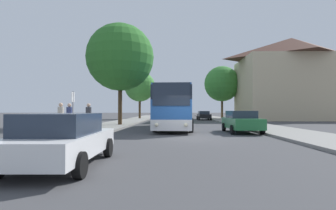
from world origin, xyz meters
TOP-DOWN VIEW (x-y plane):
  - ground_plane at (0.00, 0.00)m, footprint 300.00×300.00m
  - sidewalk_left at (-7.00, 0.00)m, footprint 4.00×120.00m
  - sidewalk_right at (7.00, 0.00)m, footprint 4.00×120.00m
  - building_right_background at (18.33, 28.15)m, footprint 16.06×11.41m
  - bus_front at (-0.69, 7.47)m, footprint 3.20×12.01m
  - bus_middle at (-0.37, 21.71)m, footprint 3.05×10.26m
  - parked_car_left_curb at (-3.84, -7.37)m, footprint 2.20×4.59m
  - parked_car_right_near at (3.97, 3.77)m, footprint 2.16×4.46m
  - parked_car_right_far at (3.99, 27.74)m, footprint 2.08×4.53m
  - bus_stop_sign at (-6.83, 0.99)m, footprint 0.08×0.45m
  - pedestrian_waiting_near at (-7.57, 0.97)m, footprint 0.36×0.36m
  - pedestrian_waiting_far at (-7.35, 1.72)m, footprint 0.36×0.36m
  - pedestrian_walking_back at (-6.26, 2.12)m, footprint 0.36×0.36m
  - tree_left_near at (-6.13, 11.26)m, footprint 6.70×6.70m
  - tree_left_far at (-6.91, 31.66)m, footprint 5.40×5.40m
  - tree_right_near at (8.01, 33.68)m, footprint 6.48×6.48m

SIDE VIEW (x-z plane):
  - ground_plane at x=0.00m, z-range 0.00..0.00m
  - sidewalk_left at x=-7.00m, z-range 0.00..0.15m
  - sidewalk_right at x=7.00m, z-range 0.00..0.15m
  - parked_car_right_far at x=3.99m, z-range 0.04..1.48m
  - parked_car_left_curb at x=-3.84m, z-range 0.03..1.50m
  - parked_car_right_near at x=3.97m, z-range 0.03..1.56m
  - pedestrian_waiting_far at x=-7.35m, z-range 0.17..2.02m
  - pedestrian_walking_back at x=-6.26m, z-range 0.17..2.03m
  - pedestrian_waiting_near at x=-7.57m, z-range 0.17..2.03m
  - bus_middle at x=-0.37m, z-range 0.11..3.31m
  - bus_stop_sign at x=-6.83m, z-range 0.46..3.02m
  - bus_front at x=-0.69m, z-range 0.12..3.43m
  - tree_left_far at x=-6.91m, z-range 1.61..9.97m
  - tree_right_near at x=8.01m, z-range 1.67..11.20m
  - building_right_background at x=18.33m, z-range 0.00..13.34m
  - tree_left_near at x=-6.13m, z-range 1.82..11.88m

